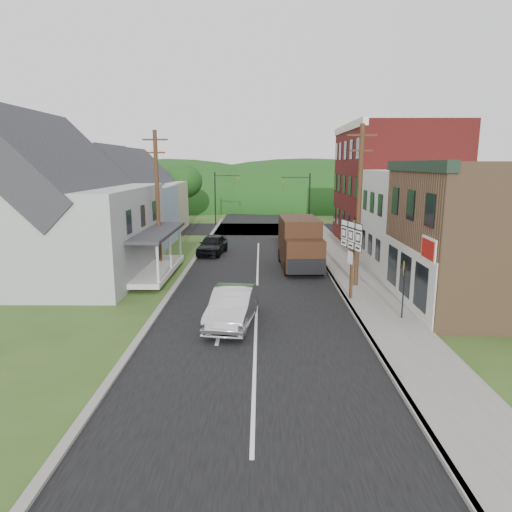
{
  "coord_description": "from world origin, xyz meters",
  "views": [
    {
      "loc": [
        0.2,
        -21.61,
        6.91
      ],
      "look_at": [
        -0.04,
        1.59,
        2.2
      ],
      "focal_mm": 32.0,
      "sensor_mm": 36.0,
      "label": 1
    }
  ],
  "objects_px": {
    "route_sign_cluster": "(351,248)",
    "silver_sedan": "(233,307)",
    "dark_sedan": "(212,245)",
    "delivery_van": "(300,243)",
    "warning_sign": "(403,281)"
  },
  "relations": [
    {
      "from": "dark_sedan",
      "to": "delivery_van",
      "type": "height_order",
      "value": "delivery_van"
    },
    {
      "from": "silver_sedan",
      "to": "dark_sedan",
      "type": "relative_size",
      "value": 1.1
    },
    {
      "from": "dark_sedan",
      "to": "route_sign_cluster",
      "type": "relative_size",
      "value": 1.1
    },
    {
      "from": "route_sign_cluster",
      "to": "silver_sedan",
      "type": "bearing_deg",
      "value": -163.12
    },
    {
      "from": "silver_sedan",
      "to": "route_sign_cluster",
      "type": "height_order",
      "value": "route_sign_cluster"
    },
    {
      "from": "warning_sign",
      "to": "route_sign_cluster",
      "type": "bearing_deg",
      "value": 138.32
    },
    {
      "from": "silver_sedan",
      "to": "warning_sign",
      "type": "bearing_deg",
      "value": 10.84
    },
    {
      "from": "silver_sedan",
      "to": "route_sign_cluster",
      "type": "bearing_deg",
      "value": 38.5
    },
    {
      "from": "delivery_van",
      "to": "warning_sign",
      "type": "relative_size",
      "value": 2.31
    },
    {
      "from": "warning_sign",
      "to": "delivery_van",
      "type": "bearing_deg",
      "value": 127.95
    },
    {
      "from": "route_sign_cluster",
      "to": "warning_sign",
      "type": "height_order",
      "value": "route_sign_cluster"
    },
    {
      "from": "warning_sign",
      "to": "silver_sedan",
      "type": "bearing_deg",
      "value": -157.55
    },
    {
      "from": "silver_sedan",
      "to": "delivery_van",
      "type": "relative_size",
      "value": 0.79
    },
    {
      "from": "delivery_van",
      "to": "route_sign_cluster",
      "type": "bearing_deg",
      "value": -78.06
    },
    {
      "from": "dark_sedan",
      "to": "delivery_van",
      "type": "distance_m",
      "value": 8.0
    }
  ]
}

